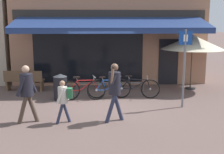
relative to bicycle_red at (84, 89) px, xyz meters
The scene contains 13 objects.
ground_plane 1.03m from the bicycle_red, 43.73° to the right, with size 160.00×160.00×0.00m, color brown.
shop_front 4.60m from the bicycle_red, 74.33° to the left, with size 8.93×4.88×5.01m.
bike_rack_rail 1.05m from the bicycle_red, 15.90° to the left, with size 2.69×0.04×0.57m.
bicycle_red is the anchor object (origin of this frame).
bicycle_blue 0.96m from the bicycle_red, ahead, with size 1.71×0.70×0.88m.
bicycle_black 1.97m from the bicycle_red, ahead, with size 1.82×0.52×0.88m.
pedestrian_adult 2.72m from the bicycle_red, 67.49° to the right, with size 0.57×0.59×1.71m.
pedestrian_child 2.56m from the bicycle_red, 99.65° to the right, with size 0.49×0.43×1.25m.
pedestrian_second_adult 2.88m from the bicycle_red, 121.32° to the right, with size 0.60×0.55×1.67m.
litter_bin 0.85m from the bicycle_red, behind, with size 0.51×0.51×0.97m.
parking_sign 3.78m from the bicycle_red, 18.64° to the right, with size 0.44×0.07×2.61m.
cafe_parasol 5.05m from the bicycle_red, 18.23° to the left, with size 2.64×2.64×2.32m.
park_bench 2.96m from the bicycle_red, 149.78° to the left, with size 1.63×0.56×0.87m.
Camera 1 is at (-0.14, -9.54, 2.80)m, focal length 45.00 mm.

